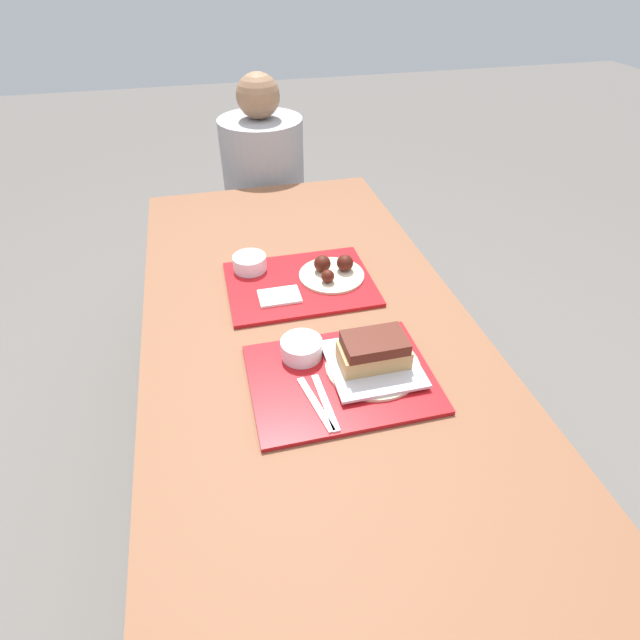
# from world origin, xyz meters

# --- Properties ---
(ground_plane) EXTENTS (12.00, 12.00, 0.00)m
(ground_plane) POSITION_xyz_m (0.00, 0.00, 0.00)
(ground_plane) COLOR #605B56
(picnic_table) EXTENTS (0.87, 1.85, 0.75)m
(picnic_table) POSITION_xyz_m (0.00, 0.00, 0.66)
(picnic_table) COLOR brown
(picnic_table) RESTS_ON ground_plane
(picnic_bench_far) EXTENTS (0.83, 0.28, 0.48)m
(picnic_bench_far) POSITION_xyz_m (0.00, 1.14, 0.40)
(picnic_bench_far) COLOR brown
(picnic_bench_far) RESTS_ON ground_plane
(tray_near) EXTENTS (0.42, 0.32, 0.01)m
(tray_near) POSITION_xyz_m (0.03, -0.22, 0.75)
(tray_near) COLOR #B21419
(tray_near) RESTS_ON picnic_table
(tray_far) EXTENTS (0.42, 0.32, 0.01)m
(tray_far) POSITION_xyz_m (0.01, 0.19, 0.75)
(tray_far) COLOR #B21419
(tray_far) RESTS_ON picnic_table
(bowl_coleslaw_near) EXTENTS (0.10, 0.10, 0.05)m
(bowl_coleslaw_near) POSITION_xyz_m (-0.05, -0.12, 0.78)
(bowl_coleslaw_near) COLOR silver
(bowl_coleslaw_near) RESTS_ON tray_near
(brisket_sandwich_plate) EXTENTS (0.23, 0.23, 0.09)m
(brisket_sandwich_plate) POSITION_xyz_m (0.11, -0.20, 0.79)
(brisket_sandwich_plate) COLOR beige
(brisket_sandwich_plate) RESTS_ON tray_near
(plastic_fork_near) EXTENTS (0.05, 0.17, 0.00)m
(plastic_fork_near) POSITION_xyz_m (-0.05, -0.29, 0.76)
(plastic_fork_near) COLOR white
(plastic_fork_near) RESTS_ON tray_near
(plastic_knife_near) EXTENTS (0.02, 0.17, 0.00)m
(plastic_knife_near) POSITION_xyz_m (-0.03, -0.29, 0.76)
(plastic_knife_near) COLOR white
(plastic_knife_near) RESTS_ON tray_near
(bowl_coleslaw_far) EXTENTS (0.10, 0.10, 0.05)m
(bowl_coleslaw_far) POSITION_xyz_m (-0.12, 0.30, 0.78)
(bowl_coleslaw_far) COLOR silver
(bowl_coleslaw_far) RESTS_ON tray_far
(wings_plate_far) EXTENTS (0.19, 0.19, 0.06)m
(wings_plate_far) POSITION_xyz_m (0.11, 0.20, 0.78)
(wings_plate_far) COLOR beige
(wings_plate_far) RESTS_ON tray_far
(napkin_far) EXTENTS (0.12, 0.08, 0.01)m
(napkin_far) POSITION_xyz_m (-0.06, 0.13, 0.76)
(napkin_far) COLOR white
(napkin_far) RESTS_ON tray_far
(person_seated_across) EXTENTS (0.36, 0.36, 0.65)m
(person_seated_across) POSITION_xyz_m (0.05, 1.14, 0.74)
(person_seated_across) COLOR #9E9EA3
(person_seated_across) RESTS_ON picnic_bench_far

